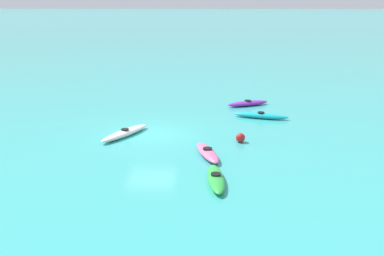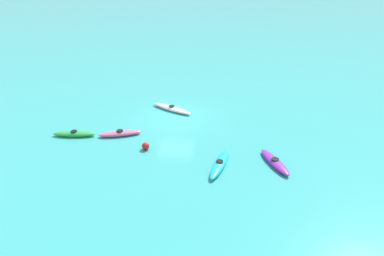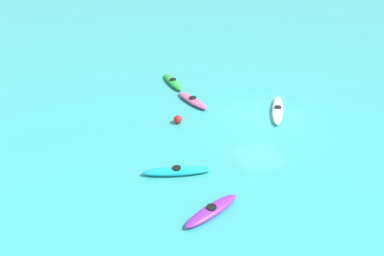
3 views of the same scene
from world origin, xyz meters
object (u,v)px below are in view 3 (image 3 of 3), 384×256
kayak_purple (211,211)px  buoy_red (178,119)px  kayak_white (278,110)px  kayak_pink (193,100)px  kayak_green (173,82)px  kayak_cyan (177,171)px

kayak_purple → buoy_red: bearing=-5.5°
kayak_white → kayak_pink: size_ratio=1.20×
kayak_purple → kayak_white: bearing=-43.0°
kayak_green → kayak_purple: bearing=171.8°
kayak_green → buoy_red: bearing=167.6°
kayak_white → buoy_red: (0.55, 5.74, 0.06)m
kayak_green → kayak_white: size_ratio=0.84×
kayak_green → kayak_cyan: size_ratio=0.86×
kayak_green → kayak_white: same height
kayak_purple → kayak_white: (6.92, -6.46, -0.00)m
kayak_purple → kayak_cyan: same height
kayak_purple → kayak_cyan: bearing=11.4°
kayak_cyan → buoy_red: 4.65m
kayak_pink → buoy_red: 2.52m
kayak_white → buoy_red: bearing=84.5°
kayak_green → kayak_pink: 2.88m
kayak_white → kayak_cyan: 8.07m
kayak_white → kayak_pink: same height
buoy_red → kayak_purple: bearing=174.5°
kayak_pink → kayak_white: bearing=-121.3°
kayak_green → buoy_red: size_ratio=6.10×
kayak_white → kayak_pink: 4.97m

